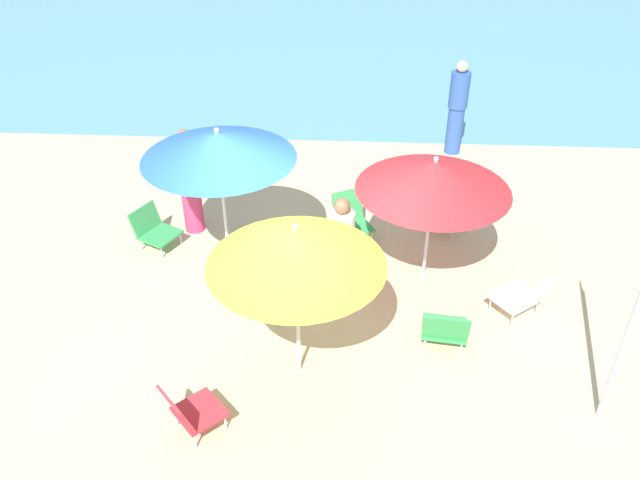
# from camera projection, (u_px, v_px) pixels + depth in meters

# --- Properties ---
(ground_plane) EXTENTS (40.00, 40.00, 0.00)m
(ground_plane) POSITION_uv_depth(u_px,v_px,m) (301.00, 327.00, 7.75)
(ground_plane) COLOR #CCB789
(sea_water) EXTENTS (40.00, 16.00, 0.01)m
(sea_water) POSITION_uv_depth(u_px,v_px,m) (338.00, 20.00, 18.58)
(sea_water) COLOR #5693A3
(sea_water) RESTS_ON ground_plane
(umbrella_yellow) EXTENTS (1.80, 1.80, 1.94)m
(umbrella_yellow) POSITION_uv_depth(u_px,v_px,m) (296.00, 247.00, 6.22)
(umbrella_yellow) COLOR silver
(umbrella_yellow) RESTS_ON ground_plane
(umbrella_red) EXTENTS (1.89, 1.89, 1.79)m
(umbrella_red) POSITION_uv_depth(u_px,v_px,m) (434.00, 176.00, 7.68)
(umbrella_red) COLOR silver
(umbrella_red) RESTS_ON ground_plane
(umbrella_blue) EXTENTS (1.86, 1.86, 2.11)m
(umbrella_blue) POSITION_uv_depth(u_px,v_px,m) (218.00, 146.00, 7.56)
(umbrella_blue) COLOR silver
(umbrella_blue) RESTS_ON ground_plane
(beach_chair_a) EXTENTS (0.72, 0.69, 0.56)m
(beach_chair_a) POSITION_uv_depth(u_px,v_px,m) (154.00, 228.00, 9.04)
(beach_chair_a) COLOR #33934C
(beach_chair_a) RESTS_ON ground_plane
(beach_chair_b) EXTENTS (0.57, 0.60, 0.61)m
(beach_chair_b) POSITION_uv_depth(u_px,v_px,m) (445.00, 329.00, 7.29)
(beach_chair_b) COLOR #33934C
(beach_chair_b) RESTS_ON ground_plane
(beach_chair_c) EXTENTS (0.65, 0.73, 0.54)m
(beach_chair_c) POSITION_uv_depth(u_px,v_px,m) (447.00, 210.00, 9.46)
(beach_chair_c) COLOR white
(beach_chair_c) RESTS_ON ground_plane
(beach_chair_d) EXTENTS (0.76, 0.76, 0.62)m
(beach_chair_d) POSITION_uv_depth(u_px,v_px,m) (523.00, 297.00, 7.70)
(beach_chair_d) COLOR white
(beach_chair_d) RESTS_ON ground_plane
(beach_chair_e) EXTENTS (0.65, 0.71, 0.66)m
(beach_chair_e) POSITION_uv_depth(u_px,v_px,m) (351.00, 217.00, 9.19)
(beach_chair_e) COLOR #33934C
(beach_chair_e) RESTS_ON ground_plane
(beach_chair_f) EXTENTS (0.69, 0.69, 0.62)m
(beach_chair_f) POSITION_uv_depth(u_px,v_px,m) (189.00, 411.00, 6.28)
(beach_chair_f) COLOR red
(beach_chair_f) RESTS_ON ground_plane
(person_a) EXTENTS (0.33, 0.33, 1.60)m
(person_a) POSITION_uv_depth(u_px,v_px,m) (189.00, 182.00, 9.07)
(person_a) COLOR #DB3866
(person_a) RESTS_ON ground_plane
(person_b) EXTENTS (0.33, 0.33, 1.67)m
(person_b) POSITION_uv_depth(u_px,v_px,m) (457.00, 108.00, 11.14)
(person_b) COLOR #2D519E
(person_b) RESTS_ON ground_plane
(person_c) EXTENTS (0.41, 0.57, 1.01)m
(person_c) POSITION_uv_depth(u_px,v_px,m) (341.00, 229.00, 8.58)
(person_c) COLOR silver
(person_c) RESTS_ON ground_plane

